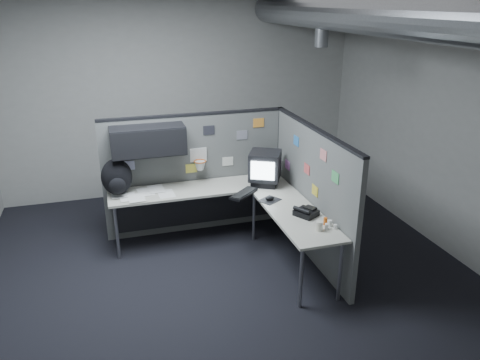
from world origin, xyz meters
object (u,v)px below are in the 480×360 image
object	(u,v)px
monitor	(265,168)
phone	(306,212)
desk	(224,202)
keyboard	(244,194)
backpack	(117,178)

from	to	relation	value
monitor	phone	world-z (taller)	monitor
desk	keyboard	world-z (taller)	keyboard
desk	keyboard	xyz separation A→B (m)	(0.22, -0.11, 0.14)
desk	phone	world-z (taller)	phone
keyboard	phone	bearing A→B (deg)	-53.86
keyboard	backpack	distance (m)	1.56
monitor	phone	size ratio (longest dim) A/B	1.69
phone	backpack	distance (m)	2.32
keyboard	backpack	bearing A→B (deg)	166.04
monitor	backpack	size ratio (longest dim) A/B	1.12
desk	backpack	distance (m)	1.35
desk	phone	bearing A→B (deg)	-50.51
desk	monitor	distance (m)	0.71
desk	phone	xyz separation A→B (m)	(0.72, -0.87, 0.16)
desk	backpack	bearing A→B (deg)	164.79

